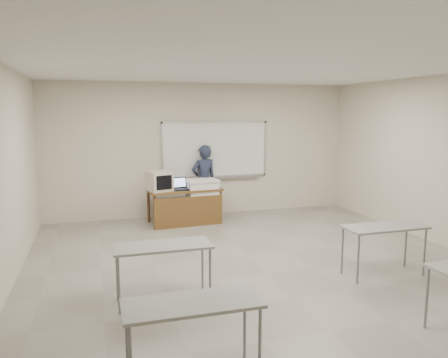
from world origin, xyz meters
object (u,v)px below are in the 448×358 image
object	(u,v)px
laptop	(180,187)
keyboard	(194,179)
whiteboard	(215,150)
presenter	(204,180)
instructor_desk	(185,198)
crt_monitor	(159,181)
mouse	(209,186)
podium	(202,201)

from	to	relation	value
laptop	keyboard	bearing A→B (deg)	11.27
whiteboard	laptop	xyz separation A→B (m)	(-0.97, -0.79, -0.67)
presenter	whiteboard	bearing A→B (deg)	-173.44
instructor_desk	presenter	distance (m)	0.93
laptop	presenter	world-z (taller)	presenter
crt_monitor	laptop	xyz separation A→B (m)	(0.45, 0.00, -0.14)
crt_monitor	presenter	world-z (taller)	presenter
laptop	mouse	distance (m)	0.67
laptop	presenter	xyz separation A→B (m)	(0.68, 0.70, 0.00)
presenter	keyboard	bearing A→B (deg)	48.20
whiteboard	instructor_desk	bearing A→B (deg)	-138.16
podium	crt_monitor	world-z (taller)	crt_monitor
keyboard	presenter	size ratio (longest dim) A/B	0.25
whiteboard	presenter	xyz separation A→B (m)	(-0.29, -0.09, -0.67)
keyboard	whiteboard	bearing A→B (deg)	44.89
whiteboard	laptop	world-z (taller)	whiteboard
mouse	presenter	world-z (taller)	presenter
podium	laptop	world-z (taller)	laptop
instructor_desk	crt_monitor	world-z (taller)	crt_monitor
podium	mouse	size ratio (longest dim) A/B	8.90
keyboard	podium	bearing A→B (deg)	-29.80
podium	mouse	world-z (taller)	podium
podium	presenter	xyz separation A→B (m)	(0.21, 0.68, 0.34)
whiteboard	laptop	distance (m)	1.42
crt_monitor	presenter	size ratio (longest dim) A/B	0.30
crt_monitor	mouse	bearing A→B (deg)	-7.73
podium	laptop	xyz separation A→B (m)	(-0.47, -0.02, 0.34)
podium	keyboard	bearing A→B (deg)	148.39
instructor_desk	keyboard	bearing A→B (deg)	18.16
whiteboard	podium	distance (m)	1.36
crt_monitor	mouse	distance (m)	1.13
instructor_desk	mouse	distance (m)	0.61
laptop	keyboard	size ratio (longest dim) A/B	0.84
podium	keyboard	distance (m)	0.51
whiteboard	crt_monitor	xyz separation A→B (m)	(-1.42, -0.79, -0.53)
mouse	keyboard	bearing A→B (deg)	-150.47
instructor_desk	laptop	distance (m)	0.27
crt_monitor	instructor_desk	bearing A→B (deg)	-15.45
laptop	mouse	world-z (taller)	laptop
crt_monitor	keyboard	world-z (taller)	crt_monitor
instructor_desk	keyboard	distance (m)	0.46
keyboard	instructor_desk	bearing A→B (deg)	-159.12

